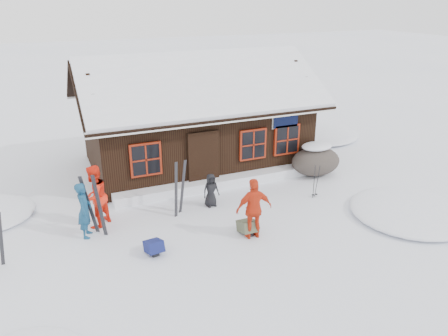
% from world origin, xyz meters
% --- Properties ---
extents(ground, '(120.00, 120.00, 0.00)m').
position_xyz_m(ground, '(0.00, 0.00, 0.00)').
color(ground, white).
rests_on(ground, ground).
extents(mountain_hut, '(8.90, 6.09, 4.42)m').
position_xyz_m(mountain_hut, '(1.50, 4.98, 1.58)').
color(mountain_hut, black).
rests_on(mountain_hut, ground).
extents(snow_drift, '(7.60, 0.60, 0.35)m').
position_xyz_m(snow_drift, '(1.50, 2.25, 0.17)').
color(snow_drift, white).
rests_on(snow_drift, ground).
extents(snow_mounds, '(20.60, 13.20, 0.48)m').
position_xyz_m(snow_mounds, '(1.65, 1.86, 0.00)').
color(snow_mounds, white).
rests_on(snow_mounds, ground).
extents(skier_teal, '(0.54, 0.68, 1.62)m').
position_xyz_m(skier_teal, '(-3.30, 0.61, 0.81)').
color(skier_teal, navy).
rests_on(skier_teal, ground).
extents(skier_orange_left, '(1.15, 1.14, 1.87)m').
position_xyz_m(skier_orange_left, '(-2.95, 1.12, 0.94)').
color(skier_orange_left, red).
rests_on(skier_orange_left, ground).
extents(skier_orange_right, '(1.07, 0.52, 1.76)m').
position_xyz_m(skier_orange_right, '(0.97, -1.28, 0.88)').
color(skier_orange_right, red).
rests_on(skier_orange_right, ground).
extents(skier_crouched, '(0.56, 0.39, 1.10)m').
position_xyz_m(skier_crouched, '(0.60, 0.99, 0.55)').
color(skier_crouched, black).
rests_on(skier_crouched, ground).
extents(boulder, '(1.90, 1.43, 1.12)m').
position_xyz_m(boulder, '(5.19, 1.92, 0.56)').
color(boulder, '#48403A').
rests_on(boulder, ground).
extents(ski_pair_mid, '(0.59, 0.39, 1.82)m').
position_xyz_m(ski_pair_mid, '(-3.03, 0.66, 0.87)').
color(ski_pair_mid, black).
rests_on(ski_pair_mid, ground).
extents(ski_pair_right, '(0.53, 0.31, 1.76)m').
position_xyz_m(ski_pair_right, '(-0.47, 0.90, 0.83)').
color(ski_pair_right, black).
rests_on(ski_pair_right, ground).
extents(ski_poles, '(0.21, 0.10, 1.17)m').
position_xyz_m(ski_poles, '(4.05, 0.24, 0.55)').
color(ski_poles, black).
rests_on(ski_poles, ground).
extents(backpack_blue, '(0.47, 0.59, 0.30)m').
position_xyz_m(backpack_blue, '(-1.81, -1.03, 0.15)').
color(backpack_blue, navy).
rests_on(backpack_blue, ground).
extents(backpack_olive, '(0.45, 0.60, 0.32)m').
position_xyz_m(backpack_olive, '(0.90, -1.06, 0.16)').
color(backpack_olive, '#464934').
rests_on(backpack_olive, ground).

